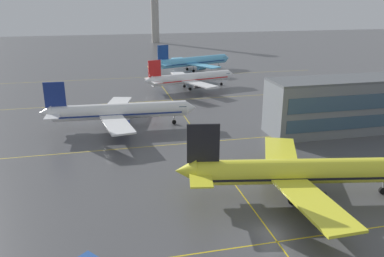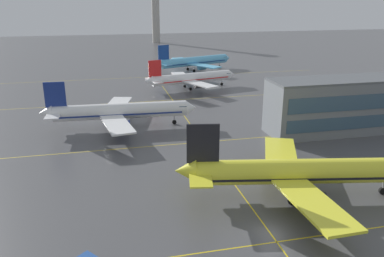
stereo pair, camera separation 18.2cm
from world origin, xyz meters
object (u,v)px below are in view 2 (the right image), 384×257
Objects in this scene: airliner_second_row at (119,111)px; control_tower at (155,8)px; airliner_front_gate at (298,172)px; airliner_far_left_stand at (194,61)px; airliner_third_row at (191,78)px.

control_tower is (34.66, 181.73, 18.94)m from airliner_second_row.
airliner_front_gate reaches higher than airliner_far_left_stand.
airliner_front_gate is 224.06m from control_tower.
airliner_third_row is 146.22m from control_tower.
control_tower is (8.51, 144.69, 19.29)m from airliner_third_row.
control_tower is at bearing 86.63° from airliner_third_row.
airliner_third_row is (26.15, 37.04, -0.35)m from airliner_second_row.
airliner_far_left_stand is (8.67, 32.84, 0.39)m from airliner_third_row.
airliner_second_row is 45.35m from airliner_third_row.
airliner_far_left_stand is 113.44m from control_tower.
airliner_second_row is at bearing 121.55° from airliner_front_gate.
airliner_third_row is (0.77, 78.39, -0.54)m from airliner_front_gate.
airliner_front_gate is at bearing -94.85° from airliner_far_left_stand.
airliner_front_gate reaches higher than airliner_third_row.
airliner_front_gate is 1.06× the size of airliner_far_left_stand.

